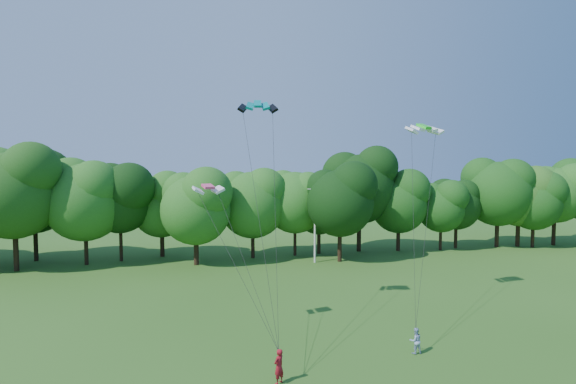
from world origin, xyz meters
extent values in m
cylinder|color=silver|center=(4.99, 32.64, 4.35)|extent=(0.22, 0.22, 8.69)
cube|color=silver|center=(4.99, 32.64, 8.47)|extent=(1.71, 0.49, 0.08)
imported|color=maroon|center=(-2.60, 5.06, 0.91)|extent=(0.79, 0.78, 1.83)
imported|color=#9BB3D7|center=(5.98, 7.54, 0.79)|extent=(0.80, 0.64, 1.57)
cube|color=#048182|center=(-2.89, 14.81, 15.63)|extent=(2.70, 1.28, 0.67)
cube|color=#21E124|center=(10.50, 16.66, 14.34)|extent=(3.14, 1.94, 0.56)
cube|color=#F6447C|center=(-6.34, 12.03, 9.92)|extent=(2.20, 1.56, 0.33)
cylinder|color=#302013|center=(-27.16, 33.23, 2.52)|extent=(0.51, 0.51, 5.03)
ellipsoid|color=#1C4513|center=(-27.16, 33.23, 9.15)|extent=(10.06, 10.06, 10.98)
cylinder|color=black|center=(7.96, 32.74, 2.12)|extent=(0.43, 0.43, 4.25)
ellipsoid|color=black|center=(7.96, 32.74, 7.72)|extent=(8.49, 8.49, 9.27)
cylinder|color=black|center=(34.61, 38.51, 2.04)|extent=(0.47, 0.47, 4.08)
ellipsoid|color=#2C5A1B|center=(34.61, 38.51, 7.41)|extent=(8.15, 8.15, 8.89)
camera|label=1|loc=(-5.37, -17.37, 11.44)|focal=28.00mm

